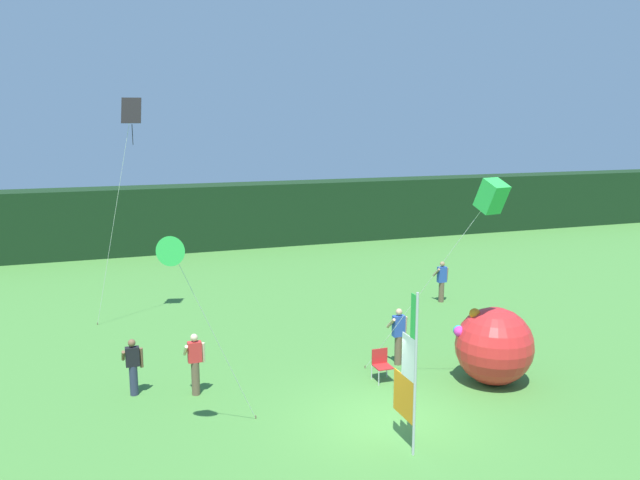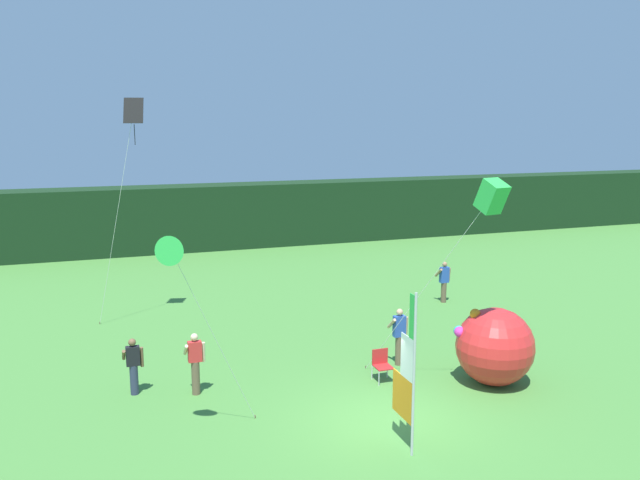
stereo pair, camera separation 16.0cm
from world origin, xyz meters
TOP-DOWN VIEW (x-y plane):
  - ground_plane at (0.00, 0.00)m, footprint 120.00×120.00m
  - distant_treeline at (0.00, 23.34)m, footprint 80.00×2.40m
  - banner_flag at (-0.19, -1.41)m, footprint 0.06×1.03m
  - person_near_banner at (1.91, 3.24)m, footprint 0.55×0.48m
  - person_mid_field at (-4.19, 3.11)m, footprint 0.55×0.48m
  - person_far_left at (6.65, 8.81)m, footprint 0.55×0.48m
  - person_far_right at (-5.76, 3.66)m, footprint 0.55×0.48m
  - inflatable_balloon at (3.79, 1.09)m, footprint 2.18×2.17m
  - folding_chair at (0.93, 2.32)m, footprint 0.51×0.51m
  - kite_green_box_0 at (2.79, 0.12)m, footprint 2.29×3.63m
  - kite_black_diamond_1 at (-5.14, 9.80)m, footprint 1.91×0.87m
  - kite_green_delta_2 at (-4.98, 0.28)m, footprint 2.33×1.19m

SIDE VIEW (x-z plane):
  - ground_plane at x=0.00m, z-range 0.00..0.00m
  - folding_chair at x=0.93m, z-range 0.07..0.96m
  - person_far_right at x=-5.76m, z-range 0.05..1.61m
  - person_far_left at x=6.65m, z-range 0.06..1.74m
  - person_mid_field at x=-4.19m, z-range 0.06..1.77m
  - person_near_banner at x=1.91m, z-range 0.06..1.81m
  - inflatable_balloon at x=3.79m, z-range 0.00..2.17m
  - banner_flag at x=-0.19m, z-range -0.08..3.63m
  - distant_treeline at x=0.00m, z-range 0.00..3.66m
  - kite_green_delta_2 at x=-4.98m, z-range 2.09..6.97m
  - kite_green_box_0 at x=2.79m, z-range 2.47..8.36m
  - kite_black_diamond_1 at x=-5.14m, z-range 3.22..11.26m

